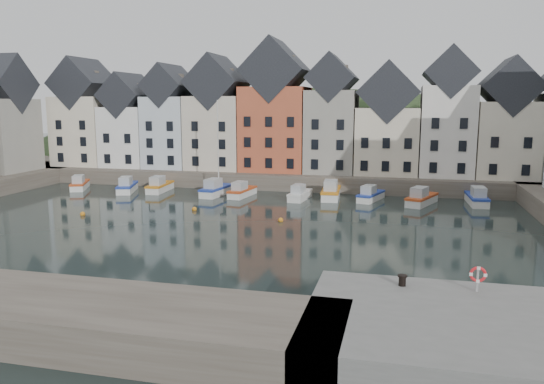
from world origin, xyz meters
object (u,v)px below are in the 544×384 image
(boat_a, at_px, (80,184))
(boat_d, at_px, (216,189))
(life_ring_post, at_px, (478,275))
(mooring_bollard, at_px, (402,280))

(boat_a, height_order, boat_d, boat_d)
(boat_a, distance_m, life_ring_post, 56.34)
(boat_d, height_order, mooring_bollard, boat_d)
(boat_a, distance_m, mooring_bollard, 53.48)
(boat_d, distance_m, mooring_bollard, 40.48)
(boat_a, xyz_separation_m, life_ring_post, (44.78, -34.11, 2.23))
(boat_d, distance_m, life_ring_post, 42.61)
(boat_a, height_order, mooring_bollard, mooring_bollard)
(boat_a, bearing_deg, boat_d, -24.38)
(boat_d, bearing_deg, boat_a, -174.29)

